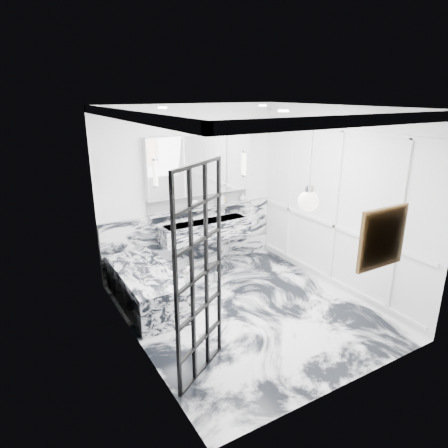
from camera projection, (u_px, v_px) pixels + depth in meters
floor at (248, 310)px, 5.72m from camera, size 3.60×3.60×0.00m
ceiling at (252, 107)px, 4.83m from camera, size 3.60×3.60×0.00m
wall_back at (190, 190)px, 6.75m from camera, size 3.60×0.00×3.60m
wall_front at (356, 266)px, 3.80m from camera, size 3.60×0.00×3.60m
wall_left at (133, 239)px, 4.51m from camera, size 0.00×3.60×3.60m
wall_right at (338, 201)px, 6.04m from camera, size 0.00×3.60×3.60m
marble_clad_back at (192, 238)px, 7.00m from camera, size 3.18×0.05×1.05m
marble_clad_left at (134, 244)px, 4.53m from camera, size 0.02×3.56×2.68m
panel_molding at (336, 208)px, 6.07m from camera, size 0.03×3.40×2.30m
soap_bottle_a at (223, 199)px, 7.02m from camera, size 0.07×0.08×0.19m
soap_bottle_b at (219, 199)px, 6.99m from camera, size 0.11×0.11×0.19m
soap_bottle_c at (243, 197)px, 7.23m from camera, size 0.13×0.13×0.14m
face_pot at (195, 204)px, 6.76m from camera, size 0.15×0.15×0.15m
amber_bottle at (225, 201)px, 7.05m from camera, size 0.04×0.04×0.10m
flower_vase at (189, 280)px, 5.27m from camera, size 0.08×0.08×0.12m
crittall_door at (200, 276)px, 4.12m from camera, size 0.76×0.51×2.33m
artwork at (382, 238)px, 3.96m from camera, size 0.53×0.05×0.53m
pendant_light at (308, 201)px, 4.22m from camera, size 0.22×0.22×0.22m
trough_sink at (206, 230)px, 6.83m from camera, size 1.60×0.45×0.30m
ledge at (201, 208)px, 6.86m from camera, size 1.90×0.14×0.04m
subway_tile at (199, 200)px, 6.87m from camera, size 1.90×0.03×0.23m
mirror_cabinet at (200, 165)px, 6.62m from camera, size 1.90×0.16×1.00m
sconce_left at (156, 173)px, 6.16m from camera, size 0.07×0.07×0.40m
sconce_right at (244, 164)px, 6.95m from camera, size 0.07×0.07×0.40m
bathtub at (147, 287)px, 5.80m from camera, size 0.75×1.65×0.55m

